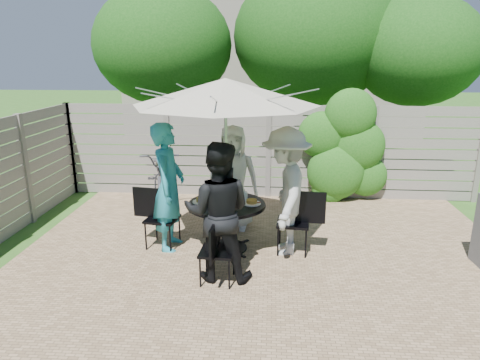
# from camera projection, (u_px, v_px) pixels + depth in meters

# --- Properties ---
(backyard_envelope) EXTENTS (60.00, 60.00, 5.00)m
(backyard_envelope) POSITION_uv_depth(u_px,v_px,m) (274.00, 60.00, 14.89)
(backyard_envelope) COLOR #2E591B
(backyard_envelope) RESTS_ON ground
(patio_table) EXTENTS (1.12, 1.12, 0.72)m
(patio_table) POSITION_uv_depth(u_px,v_px,m) (227.00, 217.00, 6.14)
(patio_table) COLOR black
(patio_table) RESTS_ON ground
(umbrella) EXTENTS (2.58, 2.58, 2.46)m
(umbrella) POSITION_uv_depth(u_px,v_px,m) (225.00, 92.00, 5.65)
(umbrella) COLOR silver
(umbrella) RESTS_ON ground
(chair_back) EXTENTS (0.45, 0.63, 0.85)m
(chair_back) POSITION_uv_depth(u_px,v_px,m) (234.00, 210.00, 7.13)
(chair_back) COLOR black
(chair_back) RESTS_ON ground
(person_back) EXTENTS (0.84, 0.56, 1.71)m
(person_back) POSITION_uv_depth(u_px,v_px,m) (233.00, 178.00, 6.84)
(person_back) COLOR silver
(person_back) RESTS_ON ground
(chair_left) EXTENTS (0.68, 0.50, 0.91)m
(chair_left) POSITION_uv_depth(u_px,v_px,m) (162.00, 230.00, 6.29)
(chair_left) COLOR black
(chair_left) RESTS_ON ground
(person_left) EXTENTS (0.46, 0.69, 1.86)m
(person_left) POSITION_uv_depth(u_px,v_px,m) (169.00, 187.00, 6.10)
(person_left) COLOR teal
(person_left) RESTS_ON ground
(chair_front) EXTENTS (0.44, 0.63, 0.86)m
(chair_front) POSITION_uv_depth(u_px,v_px,m) (217.00, 264.00, 5.29)
(chair_front) COLOR black
(chair_front) RESTS_ON ground
(person_front) EXTENTS (0.87, 0.69, 1.77)m
(person_front) POSITION_uv_depth(u_px,v_px,m) (218.00, 213.00, 5.24)
(person_front) COLOR black
(person_front) RESTS_ON ground
(chair_right) EXTENTS (0.69, 0.48, 0.93)m
(chair_right) POSITION_uv_depth(u_px,v_px,m) (294.00, 234.00, 6.11)
(chair_right) COLOR black
(chair_right) RESTS_ON ground
(person_right) EXTENTS (0.70, 1.19, 1.82)m
(person_right) POSITION_uv_depth(u_px,v_px,m) (285.00, 192.00, 5.95)
(person_right) COLOR #B6B7B2
(person_right) RESTS_ON ground
(plate_back) EXTENTS (0.26, 0.26, 0.06)m
(plate_back) POSITION_uv_depth(u_px,v_px,m) (229.00, 194.00, 6.42)
(plate_back) COLOR white
(plate_back) RESTS_ON patio_table
(plate_left) EXTENTS (0.26, 0.26, 0.06)m
(plate_left) POSITION_uv_depth(u_px,v_px,m) (202.00, 201.00, 6.11)
(plate_left) COLOR white
(plate_left) RESTS_ON patio_table
(plate_front) EXTENTS (0.26, 0.26, 0.06)m
(plate_front) POSITION_uv_depth(u_px,v_px,m) (223.00, 210.00, 5.73)
(plate_front) COLOR white
(plate_front) RESTS_ON patio_table
(plate_right) EXTENTS (0.26, 0.26, 0.06)m
(plate_right) POSITION_uv_depth(u_px,v_px,m) (252.00, 202.00, 6.04)
(plate_right) COLOR white
(plate_right) RESTS_ON patio_table
(glass_left) EXTENTS (0.07, 0.07, 0.14)m
(glass_left) POSITION_uv_depth(u_px,v_px,m) (207.00, 200.00, 5.98)
(glass_left) COLOR silver
(glass_left) RESTS_ON patio_table
(glass_front) EXTENTS (0.07, 0.07, 0.14)m
(glass_front) POSITION_uv_depth(u_px,v_px,m) (232.00, 205.00, 5.80)
(glass_front) COLOR silver
(glass_front) RESTS_ON patio_table
(glass_right) EXTENTS (0.07, 0.07, 0.14)m
(glass_right) POSITION_uv_depth(u_px,v_px,m) (245.00, 197.00, 6.14)
(glass_right) COLOR silver
(glass_right) RESTS_ON patio_table
(syrup_jug) EXTENTS (0.09, 0.09, 0.16)m
(syrup_jug) POSITION_uv_depth(u_px,v_px,m) (223.00, 196.00, 6.11)
(syrup_jug) COLOR #59280C
(syrup_jug) RESTS_ON patio_table
(coffee_cup) EXTENTS (0.08, 0.08, 0.12)m
(coffee_cup) POSITION_uv_depth(u_px,v_px,m) (235.00, 194.00, 6.26)
(coffee_cup) COLOR #C6B293
(coffee_cup) RESTS_ON patio_table
(bicycle) EXTENTS (1.16, 2.11, 1.05)m
(bicycle) POSITION_uv_depth(u_px,v_px,m) (161.00, 175.00, 8.25)
(bicycle) COLOR #333338
(bicycle) RESTS_ON ground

